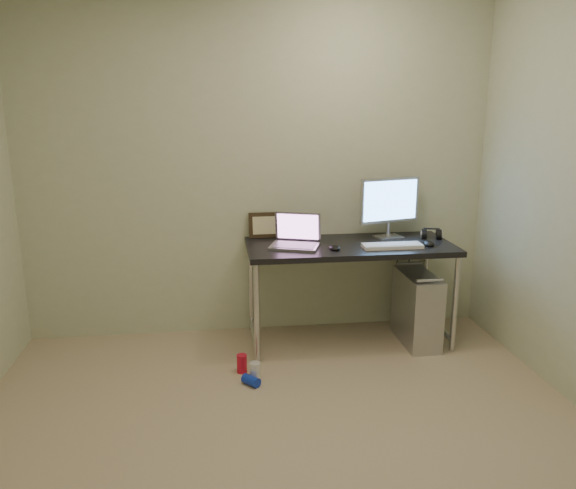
# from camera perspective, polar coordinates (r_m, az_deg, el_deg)

# --- Properties ---
(floor) EXTENTS (3.50, 3.50, 0.00)m
(floor) POSITION_cam_1_polar(r_m,az_deg,el_deg) (3.01, 0.23, -21.23)
(floor) COLOR tan
(floor) RESTS_ON ground
(wall_back) EXTENTS (3.50, 0.02, 2.50)m
(wall_back) POSITION_cam_1_polar(r_m,az_deg,el_deg) (4.22, -2.98, 7.46)
(wall_back) COLOR beige
(wall_back) RESTS_ON ground
(desk) EXTENTS (1.49, 0.65, 0.75)m
(desk) POSITION_cam_1_polar(r_m,az_deg,el_deg) (4.11, 6.28, -1.07)
(desk) COLOR black
(desk) RESTS_ON ground
(tower_computer) EXTENTS (0.23, 0.51, 0.56)m
(tower_computer) POSITION_cam_1_polar(r_m,az_deg,el_deg) (4.29, 12.95, -6.33)
(tower_computer) COLOR #AAAAAE
(tower_computer) RESTS_ON ground
(cable_a) EXTENTS (0.01, 0.16, 0.69)m
(cable_a) POSITION_cam_1_polar(r_m,az_deg,el_deg) (4.56, 10.83, -3.18)
(cable_a) COLOR black
(cable_a) RESTS_ON ground
(cable_b) EXTENTS (0.02, 0.11, 0.71)m
(cable_b) POSITION_cam_1_polar(r_m,az_deg,el_deg) (4.58, 11.97, -3.44)
(cable_b) COLOR black
(cable_b) RESTS_ON ground
(can_red) EXTENTS (0.09, 0.09, 0.12)m
(can_red) POSITION_cam_1_polar(r_m,az_deg,el_deg) (3.82, -4.71, -11.96)
(can_red) COLOR red
(can_red) RESTS_ON ground
(can_white) EXTENTS (0.08, 0.08, 0.13)m
(can_white) POSITION_cam_1_polar(r_m,az_deg,el_deg) (3.71, -3.37, -12.78)
(can_white) COLOR silver
(can_white) RESTS_ON ground
(can_blue) EXTENTS (0.13, 0.13, 0.06)m
(can_blue) POSITION_cam_1_polar(r_m,az_deg,el_deg) (3.67, -3.77, -13.63)
(can_blue) COLOR #1330BF
(can_blue) RESTS_ON ground
(laptop) EXTENTS (0.40, 0.37, 0.23)m
(laptop) POSITION_cam_1_polar(r_m,az_deg,el_deg) (4.00, 0.80, 0.61)
(laptop) COLOR #B0B0B6
(laptop) RESTS_ON desk
(monitor) EXTENTS (0.48, 0.19, 0.46)m
(monitor) POSITION_cam_1_polar(r_m,az_deg,el_deg) (4.27, 10.31, 4.17)
(monitor) COLOR #B0B0B6
(monitor) RESTS_ON desk
(keyboard) EXTENTS (0.42, 0.14, 0.03)m
(keyboard) POSITION_cam_1_polar(r_m,az_deg,el_deg) (4.03, 10.55, -0.13)
(keyboard) COLOR white
(keyboard) RESTS_ON desk
(mouse_right) EXTENTS (0.10, 0.14, 0.04)m
(mouse_right) POSITION_cam_1_polar(r_m,az_deg,el_deg) (4.15, 14.11, 0.20)
(mouse_right) COLOR black
(mouse_right) RESTS_ON desk
(mouse_left) EXTENTS (0.08, 0.13, 0.04)m
(mouse_left) POSITION_cam_1_polar(r_m,az_deg,el_deg) (3.93, 4.75, -0.21)
(mouse_left) COLOR black
(mouse_left) RESTS_ON desk
(headphones) EXTENTS (0.17, 0.10, 0.10)m
(headphones) POSITION_cam_1_polar(r_m,az_deg,el_deg) (4.37, 14.34, 0.96)
(headphones) COLOR black
(headphones) RESTS_ON desk
(picture_frame) EXTENTS (0.24, 0.07, 0.19)m
(picture_frame) POSITION_cam_1_polar(r_m,az_deg,el_deg) (4.25, -2.39, 1.99)
(picture_frame) COLOR black
(picture_frame) RESTS_ON desk
(webcam) EXTENTS (0.05, 0.04, 0.13)m
(webcam) POSITION_cam_1_polar(r_m,az_deg,el_deg) (4.24, -0.31, 1.96)
(webcam) COLOR silver
(webcam) RESTS_ON desk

